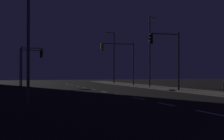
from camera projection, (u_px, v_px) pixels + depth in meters
The scene contains 10 objects.
ground_plane at pixel (135, 98), 21.65m from camera, with size 112.00×112.00×0.00m, color black.
lane_markings_center at pixel (119, 95), 24.96m from camera, with size 0.14×50.00×0.01m.
lane_edge_line at pixel (178, 92), 28.48m from camera, with size 0.14×53.00×0.01m.
traffic_light_far_center at pixel (166, 49), 29.33m from camera, with size 3.34×0.34×5.70m.
traffic_light_mid_left at pixel (31, 58), 40.89m from camera, with size 2.93×0.57×5.42m.
traffic_light_near_right at pixel (120, 55), 39.81m from camera, with size 4.74×0.35×5.75m.
traffic_light_mid_right at pixel (30, 60), 40.44m from camera, with size 3.02×0.48×5.09m.
street_lamp_mid_block at pixel (150, 45), 35.89m from camera, with size 1.33×1.06×8.49m.
street_lamp_median at pixel (112, 53), 47.88m from camera, with size 2.13×1.14×8.16m.
street_lamp_corner at pixel (29, 19), 17.63m from camera, with size 0.58×1.53×8.46m.
Camera 1 is at (-8.53, -2.48, 1.83)m, focal length 48.35 mm.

